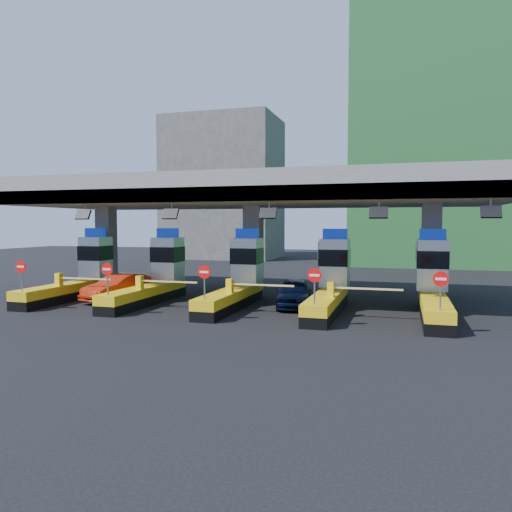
# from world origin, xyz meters

# --- Properties ---
(ground) EXTENTS (120.00, 120.00, 0.00)m
(ground) POSITION_xyz_m (0.00, 0.00, 0.00)
(ground) COLOR black
(ground) RESTS_ON ground
(toll_canopy) EXTENTS (28.00, 12.09, 7.00)m
(toll_canopy) POSITION_xyz_m (0.00, 2.87, 6.13)
(toll_canopy) COLOR slate
(toll_canopy) RESTS_ON ground
(toll_lane_far_left) EXTENTS (4.43, 8.00, 4.16)m
(toll_lane_far_left) POSITION_xyz_m (-10.00, 0.28, 1.40)
(toll_lane_far_left) COLOR black
(toll_lane_far_left) RESTS_ON ground
(toll_lane_left) EXTENTS (4.43, 8.00, 4.16)m
(toll_lane_left) POSITION_xyz_m (-5.00, 0.28, 1.40)
(toll_lane_left) COLOR black
(toll_lane_left) RESTS_ON ground
(toll_lane_center) EXTENTS (4.43, 8.00, 4.16)m
(toll_lane_center) POSITION_xyz_m (0.00, 0.28, 1.40)
(toll_lane_center) COLOR black
(toll_lane_center) RESTS_ON ground
(toll_lane_right) EXTENTS (4.43, 8.00, 4.16)m
(toll_lane_right) POSITION_xyz_m (5.00, 0.28, 1.40)
(toll_lane_right) COLOR black
(toll_lane_right) RESTS_ON ground
(toll_lane_far_right) EXTENTS (4.43, 8.00, 4.16)m
(toll_lane_far_right) POSITION_xyz_m (10.00, 0.28, 1.40)
(toll_lane_far_right) COLOR black
(toll_lane_far_right) RESTS_ON ground
(bg_building_scaffold) EXTENTS (18.00, 12.00, 28.00)m
(bg_building_scaffold) POSITION_xyz_m (12.00, 32.00, 14.00)
(bg_building_scaffold) COLOR #1E5926
(bg_building_scaffold) RESTS_ON ground
(bg_building_concrete) EXTENTS (14.00, 10.00, 18.00)m
(bg_building_concrete) POSITION_xyz_m (-14.00, 36.00, 9.00)
(bg_building_concrete) COLOR #4C4C49
(bg_building_concrete) RESTS_ON ground
(van) EXTENTS (2.57, 4.66, 1.50)m
(van) POSITION_xyz_m (3.03, 0.42, 0.75)
(van) COLOR black
(van) RESTS_ON ground
(red_car) EXTENTS (2.76, 4.95, 1.54)m
(red_car) POSITION_xyz_m (-6.96, -0.32, 0.77)
(red_car) COLOR #AE260D
(red_car) RESTS_ON ground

